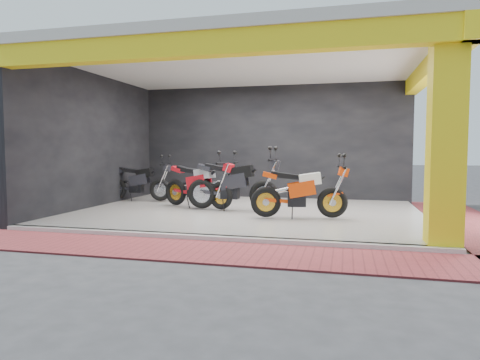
# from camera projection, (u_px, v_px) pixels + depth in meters

# --- Properties ---
(ground) EXTENTS (80.00, 80.00, 0.00)m
(ground) POSITION_uv_depth(u_px,v_px,m) (224.00, 230.00, 8.29)
(ground) COLOR #2D2D30
(ground) RESTS_ON ground
(showroom_floor) EXTENTS (8.00, 6.00, 0.10)m
(showroom_floor) POSITION_uv_depth(u_px,v_px,m) (248.00, 213.00, 10.22)
(showroom_floor) COLOR white
(showroom_floor) RESTS_ON ground
(showroom_ceiling) EXTENTS (8.40, 6.40, 0.20)m
(showroom_ceiling) POSITION_uv_depth(u_px,v_px,m) (248.00, 62.00, 9.97)
(showroom_ceiling) COLOR beige
(showroom_ceiling) RESTS_ON corner_column
(back_wall) EXTENTS (8.20, 0.20, 3.50)m
(back_wall) POSITION_uv_depth(u_px,v_px,m) (270.00, 144.00, 13.10)
(back_wall) COLOR black
(back_wall) RESTS_ON ground
(left_wall) EXTENTS (0.20, 6.20, 3.50)m
(left_wall) POSITION_uv_depth(u_px,v_px,m) (94.00, 142.00, 11.09)
(left_wall) COLOR black
(left_wall) RESTS_ON ground
(corner_column) EXTENTS (0.50, 0.50, 3.50)m
(corner_column) POSITION_uv_depth(u_px,v_px,m) (446.00, 137.00, 6.53)
(corner_column) COLOR yellow
(corner_column) RESTS_ON ground
(header_beam_front) EXTENTS (8.40, 0.30, 0.40)m
(header_beam_front) POSITION_uv_depth(u_px,v_px,m) (207.00, 45.00, 7.09)
(header_beam_front) COLOR yellow
(header_beam_front) RESTS_ON corner_column
(header_beam_right) EXTENTS (0.30, 6.40, 0.40)m
(header_beam_right) POSITION_uv_depth(u_px,v_px,m) (432.00, 67.00, 9.03)
(header_beam_right) COLOR yellow
(header_beam_right) RESTS_ON corner_column
(floor_kerb) EXTENTS (8.00, 0.20, 0.10)m
(floor_kerb) POSITION_uv_depth(u_px,v_px,m) (208.00, 238.00, 7.30)
(floor_kerb) COLOR white
(floor_kerb) RESTS_ON ground
(paver_front) EXTENTS (9.00, 1.40, 0.03)m
(paver_front) POSITION_uv_depth(u_px,v_px,m) (192.00, 250.00, 6.54)
(paver_front) COLOR maroon
(paver_front) RESTS_ON ground
(paver_right) EXTENTS (1.40, 7.00, 0.03)m
(paver_right) POSITION_uv_depth(u_px,v_px,m) (468.00, 223.00, 9.06)
(paver_right) COLOR maroon
(paver_right) RESTS_ON ground
(moto_hero) EXTENTS (2.27, 1.17, 1.32)m
(moto_hero) POSITION_uv_depth(u_px,v_px,m) (333.00, 188.00, 8.98)
(moto_hero) COLOR #DD3E09
(moto_hero) RESTS_ON showroom_floor
(moto_row_a) EXTENTS (2.40, 1.56, 1.38)m
(moto_row_a) POSITION_uv_depth(u_px,v_px,m) (221.00, 182.00, 10.24)
(moto_row_a) COLOR red
(moto_row_a) RESTS_ON showroom_floor
(moto_row_b) EXTENTS (2.44, 0.96, 1.47)m
(moto_row_b) POSITION_uv_depth(u_px,v_px,m) (264.00, 181.00, 9.99)
(moto_row_b) COLOR black
(moto_row_b) RESTS_ON showroom_floor
(moto_row_d) EXTENTS (2.10, 0.84, 1.27)m
(moto_row_d) POSITION_uv_depth(u_px,v_px,m) (160.00, 179.00, 12.00)
(moto_row_d) COLOR black
(moto_row_d) RESTS_ON showroom_floor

